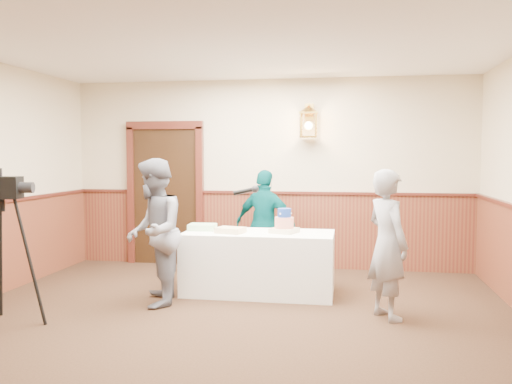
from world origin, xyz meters
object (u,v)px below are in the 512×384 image
at_px(sheet_cake_yellow, 230,230).
at_px(sheet_cake_green, 202,227).
at_px(tiered_cake, 284,223).
at_px(baker, 387,244).
at_px(assistant_p, 265,224).
at_px(tv_camera_rig, 4,259).
at_px(interviewer, 154,232).
at_px(display_table, 259,263).

distance_m(sheet_cake_yellow, sheet_cake_green, 0.43).
xyz_separation_m(tiered_cake, baker, (1.15, -0.76, -0.09)).
bearing_deg(assistant_p, tiered_cake, 128.64).
bearing_deg(baker, tv_camera_rig, 71.94).
xyz_separation_m(sheet_cake_yellow, assistant_p, (0.27, 0.97, -0.04)).
bearing_deg(interviewer, baker, 72.62).
height_order(display_table, tv_camera_rig, tv_camera_rig).
height_order(sheet_cake_green, baker, baker).
bearing_deg(display_table, baker, -27.66).
bearing_deg(sheet_cake_green, assistant_p, 49.89).
height_order(baker, assistant_p, baker).
relative_size(display_table, sheet_cake_green, 5.55).
bearing_deg(tiered_cake, tv_camera_rig, -147.61).
bearing_deg(interviewer, sheet_cake_green, 139.22).
height_order(display_table, baker, baker).
relative_size(sheet_cake_green, tv_camera_rig, 0.22).
relative_size(baker, tv_camera_rig, 1.05).
bearing_deg(sheet_cake_green, display_table, -4.61).
relative_size(display_table, sheet_cake_yellow, 5.66).
bearing_deg(display_table, tv_camera_rig, -144.11).
distance_m(sheet_cake_yellow, baker, 1.90).
bearing_deg(sheet_cake_green, baker, -20.70).
xyz_separation_m(display_table, sheet_cake_green, (-0.72, 0.06, 0.41)).
xyz_separation_m(tiered_cake, assistant_p, (-0.36, 0.86, -0.13)).
distance_m(sheet_cake_green, interviewer, 0.83).
relative_size(display_table, tv_camera_rig, 1.22).
relative_size(tiered_cake, tv_camera_rig, 0.25).
height_order(display_table, interviewer, interviewer).
bearing_deg(tv_camera_rig, baker, 1.77).
xyz_separation_m(interviewer, assistant_p, (1.02, 1.55, -0.08)).
xyz_separation_m(sheet_cake_yellow, baker, (1.79, -0.64, -0.01)).
distance_m(sheet_cake_yellow, assistant_p, 1.01).
xyz_separation_m(tiered_cake, interviewer, (-1.38, -0.69, -0.04)).
bearing_deg(display_table, assistant_p, 93.39).
distance_m(tiered_cake, interviewer, 1.55).
bearing_deg(display_table, sheet_cake_yellow, -159.38).
xyz_separation_m(tiered_cake, tv_camera_rig, (-2.58, -1.64, -0.20)).
distance_m(display_table, sheet_cake_green, 0.83).
height_order(interviewer, tv_camera_rig, interviewer).
xyz_separation_m(sheet_cake_yellow, tv_camera_rig, (-1.94, -1.52, -0.12)).
xyz_separation_m(interviewer, tv_camera_rig, (-1.20, -0.94, -0.16)).
height_order(display_table, sheet_cake_yellow, sheet_cake_yellow).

